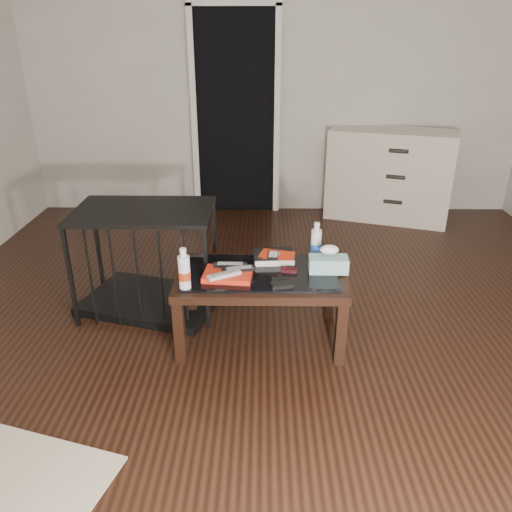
{
  "coord_description": "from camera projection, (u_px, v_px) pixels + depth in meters",
  "views": [
    {
      "loc": [
        -0.13,
        -2.72,
        1.76
      ],
      "look_at": [
        -0.16,
        -0.01,
        0.55
      ],
      "focal_mm": 35.0,
      "sensor_mm": 36.0,
      "label": 1
    }
  ],
  "objects": [
    {
      "name": "dvd_mailers",
      "position": [
        276.0,
        254.0,
        3.09
      ],
      "size": [
        0.22,
        0.18,
        0.01
      ],
      "primitive_type": "cube",
      "rotation": [
        0.0,
        0.0,
        -0.29
      ],
      "color": "red",
      "rests_on": "textbook"
    },
    {
      "name": "pet_crate",
      "position": [
        149.0,
        275.0,
        3.45
      ],
      "size": [
        1.03,
        0.82,
        0.71
      ],
      "rotation": [
        0.0,
        0.0,
        -0.28
      ],
      "color": "black",
      "rests_on": "ground"
    },
    {
      "name": "water_bottle_left",
      "position": [
        184.0,
        268.0,
        2.74
      ],
      "size": [
        0.07,
        0.07,
        0.24
      ],
      "primitive_type": "cylinder",
      "rotation": [
        0.0,
        0.0,
        0.01
      ],
      "color": "white",
      "rests_on": "coffee_table"
    },
    {
      "name": "ground",
      "position": [
        281.0,
        334.0,
        3.2
      ],
      "size": [
        5.0,
        5.0,
        0.0
      ],
      "primitive_type": "plane",
      "color": "black",
      "rests_on": "ground"
    },
    {
      "name": "remote_silver",
      "position": [
        224.0,
        275.0,
        2.84
      ],
      "size": [
        0.2,
        0.14,
        0.02
      ],
      "primitive_type": "cube",
      "rotation": [
        0.0,
        0.0,
        0.51
      ],
      "color": "#B6B5BB",
      "rests_on": "magazines"
    },
    {
      "name": "tissue_box",
      "position": [
        328.0,
        264.0,
        2.96
      ],
      "size": [
        0.23,
        0.12,
        0.09
      ],
      "primitive_type": "cube",
      "rotation": [
        0.0,
        0.0,
        -0.02
      ],
      "color": "teal",
      "rests_on": "coffee_table"
    },
    {
      "name": "remote_black_front",
      "position": [
        239.0,
        269.0,
        2.91
      ],
      "size": [
        0.21,
        0.1,
        0.02
      ],
      "primitive_type": "cube",
      "rotation": [
        0.0,
        0.0,
        0.25
      ],
      "color": "black",
      "rests_on": "magazines"
    },
    {
      "name": "water_bottle_right",
      "position": [
        316.0,
        241.0,
        3.1
      ],
      "size": [
        0.07,
        0.07,
        0.24
      ],
      "primitive_type": "cylinder",
      "rotation": [
        0.0,
        0.0,
        0.05
      ],
      "color": "white",
      "rests_on": "coffee_table"
    },
    {
      "name": "wallet",
      "position": [
        282.0,
        285.0,
        2.8
      ],
      "size": [
        0.13,
        0.09,
        0.02
      ],
      "primitive_type": "cube",
      "rotation": [
        0.0,
        0.0,
        0.2
      ],
      "color": "black",
      "rests_on": "coffee_table"
    },
    {
      "name": "ipod",
      "position": [
        273.0,
        255.0,
        3.05
      ],
      "size": [
        0.07,
        0.11,
        0.02
      ],
      "primitive_type": "cube",
      "rotation": [
        0.0,
        0.0,
        -0.07
      ],
      "color": "black",
      "rests_on": "dvd_mailers"
    },
    {
      "name": "magazines",
      "position": [
        228.0,
        274.0,
        2.9
      ],
      "size": [
        0.3,
        0.23,
        0.03
      ],
      "primitive_type": "cube",
      "rotation": [
        0.0,
        0.0,
        -0.09
      ],
      "color": "red",
      "rests_on": "coffee_table"
    },
    {
      "name": "remote_black_back",
      "position": [
        230.0,
        265.0,
        2.97
      ],
      "size": [
        0.2,
        0.05,
        0.02
      ],
      "primitive_type": "cube",
      "rotation": [
        0.0,
        0.0,
        -0.02
      ],
      "color": "black",
      "rests_on": "magazines"
    },
    {
      "name": "dresser",
      "position": [
        389.0,
        175.0,
        5.03
      ],
      "size": [
        1.3,
        0.85,
        0.9
      ],
      "rotation": [
        0.0,
        0.0,
        -0.32
      ],
      "color": "beige",
      "rests_on": "ground"
    },
    {
      "name": "room_shell",
      "position": [
        288.0,
        64.0,
        2.54
      ],
      "size": [
        5.0,
        5.0,
        5.0
      ],
      "color": "beige",
      "rests_on": "ground"
    },
    {
      "name": "coffee_table",
      "position": [
        260.0,
        281.0,
        3.0
      ],
      "size": [
        1.0,
        0.6,
        0.46
      ],
      "color": "black",
      "rests_on": "ground"
    },
    {
      "name": "textbook",
      "position": [
        274.0,
        257.0,
        3.12
      ],
      "size": [
        0.26,
        0.22,
        0.05
      ],
      "primitive_type": "cube",
      "rotation": [
        0.0,
        0.0,
        0.06
      ],
      "color": "black",
      "rests_on": "coffee_table"
    },
    {
      "name": "doorway",
      "position": [
        236.0,
        113.0,
        5.03
      ],
      "size": [
        0.9,
        0.08,
        2.07
      ],
      "color": "black",
      "rests_on": "ground"
    },
    {
      "name": "flip_phone",
      "position": [
        289.0,
        270.0,
        2.97
      ],
      "size": [
        0.1,
        0.06,
        0.02
      ],
      "primitive_type": "cube",
      "rotation": [
        0.0,
        0.0,
        -0.17
      ],
      "color": "black",
      "rests_on": "coffee_table"
    }
  ]
}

